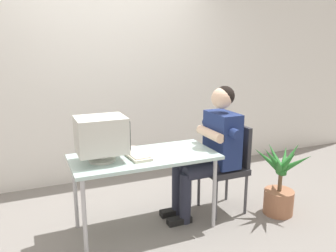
{
  "coord_description": "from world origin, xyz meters",
  "views": [
    {
      "loc": [
        -0.94,
        -2.74,
        1.68
      ],
      "look_at": [
        0.23,
        0.0,
        0.96
      ],
      "focal_mm": 36.07,
      "sensor_mm": 36.0,
      "label": 1
    }
  ],
  "objects_px": {
    "office_chair": "(228,162)",
    "person_seated": "(212,146)",
    "desk": "(144,162)",
    "keyboard": "(135,154)",
    "crt_monitor": "(102,136)",
    "potted_plant": "(280,183)",
    "desk_mug": "(125,145)"
  },
  "relations": [
    {
      "from": "office_chair",
      "to": "person_seated",
      "type": "xyz_separation_m",
      "value": [
        -0.19,
        0.0,
        0.2
      ]
    },
    {
      "from": "office_chair",
      "to": "person_seated",
      "type": "relative_size",
      "value": 0.69
    },
    {
      "from": "office_chair",
      "to": "person_seated",
      "type": "bearing_deg",
      "value": 180.0
    },
    {
      "from": "desk",
      "to": "keyboard",
      "type": "distance_m",
      "value": 0.11
    },
    {
      "from": "desk",
      "to": "keyboard",
      "type": "relative_size",
      "value": 2.98
    },
    {
      "from": "crt_monitor",
      "to": "person_seated",
      "type": "bearing_deg",
      "value": 1.16
    },
    {
      "from": "potted_plant",
      "to": "desk_mug",
      "type": "distance_m",
      "value": 1.59
    },
    {
      "from": "keyboard",
      "to": "desk_mug",
      "type": "relative_size",
      "value": 4.49
    },
    {
      "from": "desk",
      "to": "crt_monitor",
      "type": "bearing_deg",
      "value": -179.42
    },
    {
      "from": "crt_monitor",
      "to": "office_chair",
      "type": "relative_size",
      "value": 0.47
    },
    {
      "from": "keyboard",
      "to": "potted_plant",
      "type": "bearing_deg",
      "value": -12.42
    },
    {
      "from": "office_chair",
      "to": "desk",
      "type": "bearing_deg",
      "value": -178.85
    },
    {
      "from": "desk",
      "to": "crt_monitor",
      "type": "distance_m",
      "value": 0.47
    },
    {
      "from": "desk",
      "to": "potted_plant",
      "type": "bearing_deg",
      "value": -11.89
    },
    {
      "from": "crt_monitor",
      "to": "potted_plant",
      "type": "xyz_separation_m",
      "value": [
        1.71,
        -0.28,
        -0.61
      ]
    },
    {
      "from": "desk_mug",
      "to": "desk",
      "type": "bearing_deg",
      "value": -62.83
    },
    {
      "from": "potted_plant",
      "to": "office_chair",
      "type": "bearing_deg",
      "value": 144.85
    },
    {
      "from": "desk",
      "to": "office_chair",
      "type": "xyz_separation_m",
      "value": [
        0.91,
        0.02,
        -0.14
      ]
    },
    {
      "from": "crt_monitor",
      "to": "desk_mug",
      "type": "distance_m",
      "value": 0.39
    },
    {
      "from": "office_chair",
      "to": "desk_mug",
      "type": "distance_m",
      "value": 1.07
    },
    {
      "from": "desk",
      "to": "desk_mug",
      "type": "bearing_deg",
      "value": 117.17
    },
    {
      "from": "crt_monitor",
      "to": "desk_mug",
      "type": "relative_size",
      "value": 4.31
    },
    {
      "from": "office_chair",
      "to": "desk_mug",
      "type": "bearing_deg",
      "value": 168.94
    },
    {
      "from": "keyboard",
      "to": "crt_monitor",
      "type": "bearing_deg",
      "value": -173.55
    },
    {
      "from": "crt_monitor",
      "to": "desk_mug",
      "type": "xyz_separation_m",
      "value": [
        0.27,
        0.22,
        -0.18
      ]
    },
    {
      "from": "person_seated",
      "to": "desk_mug",
      "type": "bearing_deg",
      "value": 166.43
    },
    {
      "from": "desk",
      "to": "desk_mug",
      "type": "height_order",
      "value": "desk_mug"
    },
    {
      "from": "keyboard",
      "to": "office_chair",
      "type": "distance_m",
      "value": 1.01
    },
    {
      "from": "potted_plant",
      "to": "keyboard",
      "type": "bearing_deg",
      "value": 167.58
    },
    {
      "from": "office_chair",
      "to": "potted_plant",
      "type": "xyz_separation_m",
      "value": [
        0.43,
        -0.3,
        -0.19
      ]
    },
    {
      "from": "crt_monitor",
      "to": "potted_plant",
      "type": "relative_size",
      "value": 0.56
    },
    {
      "from": "keyboard",
      "to": "potted_plant",
      "type": "xyz_separation_m",
      "value": [
        1.41,
        -0.31,
        -0.4
      ]
    }
  ]
}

